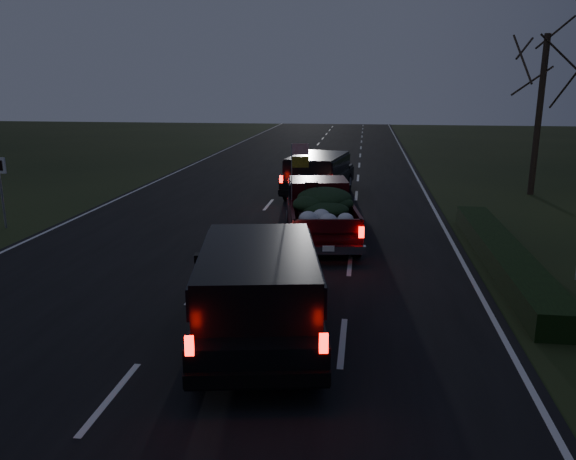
# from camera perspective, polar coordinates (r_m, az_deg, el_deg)

# --- Properties ---
(ground) EXTENTS (120.00, 120.00, 0.00)m
(ground) POSITION_cam_1_polar(r_m,az_deg,el_deg) (14.04, -8.93, -5.95)
(ground) COLOR black
(ground) RESTS_ON ground
(road_asphalt) EXTENTS (14.00, 120.00, 0.02)m
(road_asphalt) POSITION_cam_1_polar(r_m,az_deg,el_deg) (14.03, -8.93, -5.91)
(road_asphalt) COLOR black
(road_asphalt) RESTS_ON ground
(hedge_row) EXTENTS (1.00, 10.00, 0.60)m
(hedge_row) POSITION_cam_1_polar(r_m,az_deg,el_deg) (16.69, 20.97, -2.34)
(hedge_row) COLOR black
(hedge_row) RESTS_ON ground
(route_sign) EXTENTS (0.55, 0.08, 2.50)m
(route_sign) POSITION_cam_1_polar(r_m,az_deg,el_deg) (21.74, -27.21, 4.44)
(route_sign) COLOR gray
(route_sign) RESTS_ON ground
(bare_tree_far) EXTENTS (3.60, 3.60, 7.00)m
(bare_tree_far) POSITION_cam_1_polar(r_m,az_deg,el_deg) (27.64, 24.50, 14.03)
(bare_tree_far) COLOR black
(bare_tree_far) RESTS_ON ground
(pickup_truck) EXTENTS (2.81, 5.52, 2.77)m
(pickup_truck) POSITION_cam_1_polar(r_m,az_deg,el_deg) (17.99, 3.29, 2.21)
(pickup_truck) COLOR #39070C
(pickup_truck) RESTS_ON ground
(lead_suv) EXTENTS (3.00, 5.52, 1.50)m
(lead_suv) POSITION_cam_1_polar(r_m,az_deg,el_deg) (25.31, 3.13, 6.04)
(lead_suv) COLOR black
(lead_suv) RESTS_ON ground
(rear_suv) EXTENTS (3.13, 5.65, 1.54)m
(rear_suv) POSITION_cam_1_polar(r_m,az_deg,el_deg) (10.85, -3.02, -5.48)
(rear_suv) COLOR black
(rear_suv) RESTS_ON ground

